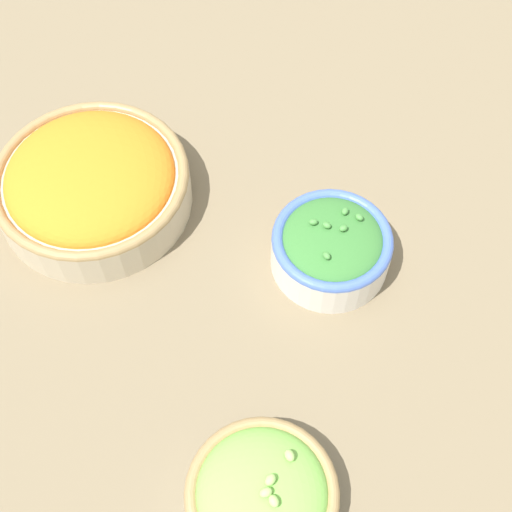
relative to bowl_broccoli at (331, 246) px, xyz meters
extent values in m
plane|color=#75664C|center=(0.04, 0.07, -0.03)|extent=(3.00, 3.00, 0.00)
cylinder|color=silver|center=(0.00, 0.00, -0.01)|extent=(0.13, 0.13, 0.05)
torus|color=#4766B7|center=(0.00, 0.00, 0.01)|extent=(0.13, 0.13, 0.01)
ellipsoid|color=#387533|center=(0.00, 0.00, 0.01)|extent=(0.11, 0.11, 0.03)
ellipsoid|color=#47893D|center=(0.00, -0.03, 0.03)|extent=(0.01, 0.01, 0.01)
ellipsoid|color=#47893D|center=(0.00, -0.01, 0.03)|extent=(0.01, 0.01, 0.01)
ellipsoid|color=#47893D|center=(0.02, 0.01, 0.03)|extent=(0.01, 0.01, 0.01)
ellipsoid|color=#47893D|center=(-0.02, 0.02, 0.03)|extent=(0.01, 0.01, 0.01)
ellipsoid|color=#47893D|center=(0.01, 0.00, 0.03)|extent=(0.01, 0.01, 0.01)
ellipsoid|color=#47893D|center=(0.01, -0.03, 0.03)|extent=(0.01, 0.01, 0.01)
cylinder|color=beige|center=(0.21, 0.17, -0.01)|extent=(0.22, 0.22, 0.05)
torus|color=#997A4C|center=(0.21, 0.17, 0.01)|extent=(0.22, 0.22, 0.01)
ellipsoid|color=orange|center=(0.21, 0.17, 0.01)|extent=(0.19, 0.19, 0.05)
cylinder|color=#B2C1CC|center=(-0.17, 0.20, -0.02)|extent=(0.14, 0.14, 0.03)
torus|color=#997A4C|center=(-0.17, 0.20, 0.00)|extent=(0.14, 0.14, 0.01)
ellipsoid|color=#7ABC4C|center=(-0.17, 0.20, 0.00)|extent=(0.12, 0.12, 0.05)
ellipsoid|color=#99D166|center=(-0.17, 0.19, 0.03)|extent=(0.01, 0.01, 0.01)
ellipsoid|color=#99D166|center=(-0.17, 0.20, 0.03)|extent=(0.01, 0.01, 0.01)
ellipsoid|color=#99D166|center=(-0.16, 0.17, 0.02)|extent=(0.01, 0.01, 0.01)
ellipsoid|color=#99D166|center=(-0.18, 0.20, 0.03)|extent=(0.01, 0.01, 0.01)
camera|label=1|loc=(-0.28, 0.29, 0.63)|focal=50.00mm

